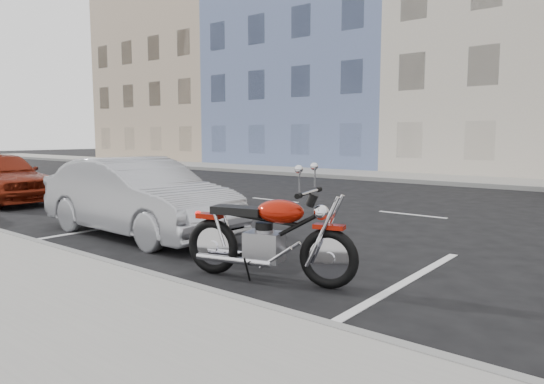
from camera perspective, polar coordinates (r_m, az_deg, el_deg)
The scene contains 8 objects.
ground at distance 10.91m, azimuth 25.90°, elevation -3.49°, with size 120.00×120.00×0.00m, color black.
sidewalk_far at distance 20.63m, azimuth 17.82°, elevation 1.54°, with size 80.00×3.40×0.15m, color gray.
curb_near at distance 8.31m, azimuth -25.26°, elevation -5.88°, with size 80.00×0.12×0.16m, color gray.
curb_far at distance 19.06m, azimuth 15.98°, elevation 1.22°, with size 80.00×0.12×0.16m, color gray.
bldg_far_west at distance 39.23m, azimuth -7.95°, elevation 12.72°, with size 12.00×12.00×12.00m, color tan.
bldg_blue at distance 31.74m, azimuth 7.61°, elevation 15.10°, with size 12.00×12.00×13.00m, color slate.
motorcycle at distance 5.71m, azimuth 6.99°, elevation -6.22°, with size 2.24×0.94×1.15m.
sedan_silver at distance 9.02m, azimuth -15.44°, elevation -0.55°, with size 1.48×4.24×1.40m, color #A1A2A8.
Camera 1 is at (2.34, -10.50, 1.79)m, focal length 32.00 mm.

